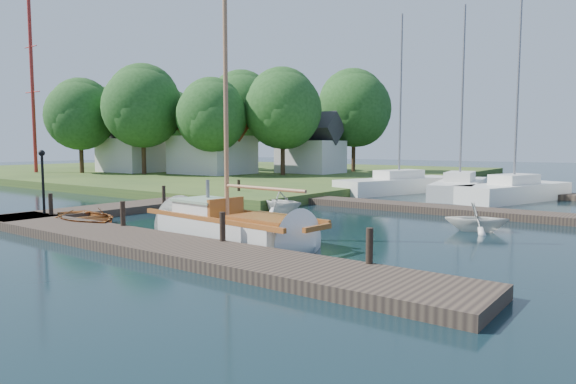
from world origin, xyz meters
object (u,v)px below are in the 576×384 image
Objects in this scene: mooring_post_2 at (223,226)px; marina_boat_0 at (399,184)px; mooring_post_1 at (123,213)px; tree_4 at (242,109)px; mooring_post_4 at (164,195)px; tree_6 at (102,118)px; lamp_post at (43,173)px; tree_5 at (171,120)px; tender_a at (190,202)px; tree_7 at (354,109)px; marina_boat_1 at (460,186)px; marina_boat_2 at (514,190)px; house_c at (311,149)px; tree_0 at (80,115)px; sailboat at (235,229)px; house_a at (212,145)px; tender_d at (477,215)px; tree_1 at (143,107)px; tree_3 at (283,109)px; house_b at (134,147)px; tree_2 at (212,115)px; dinghy at (86,215)px; tender_b at (281,199)px; mooring_post_0 at (51,204)px; mooring_post_3 at (369,246)px; mooring_post_5 at (239,187)px; radio_mast at (32,87)px.

mooring_post_2 is 19.45m from marina_boat_0.
mooring_post_1 is 0.08× the size of tree_4.
tree_6 is (-29.00, 16.05, 4.94)m from mooring_post_4.
lamp_post is 0.30× the size of tree_5.
tree_7 reaches higher than tender_a.
mooring_post_1 is 5.14m from lamp_post.
marina_boat_0 is (-3.57, 19.12, -0.14)m from mooring_post_2.
marina_boat_2 is (3.08, -0.76, 0.01)m from marina_boat_1.
house_c is at bearing 84.02° from marina_boat_2.
sailboat is at bearing -23.95° from tree_0.
sailboat is at bearing -43.47° from house_a.
house_c is 0.56× the size of tree_7.
tender_d is (11.86, 2.15, 0.17)m from tender_a.
tree_4 is (-26.74, 8.68, 5.79)m from marina_boat_2.
tree_5 is at bearing 126.87° from tree_1.
tree_0 reaches higher than mooring_post_4.
tender_d is at bearing -52.39° from tree_7.
tree_3 reaches higher than tender_d.
tree_4 is (-16.20, 21.59, 5.99)m from tender_a.
tree_4 reaches higher than house_b.
tree_4 is 1.19× the size of tree_5.
tree_2 is (-15.00, 19.05, 4.55)m from mooring_post_1.
tree_1 reaches higher than dinghy.
lamp_post reaches higher than tender_d.
sailboat is at bearing -55.90° from tree_3.
dinghy is at bearing 158.22° from tender_b.
tree_3 is at bearing 111.19° from mooring_post_4.
house_c is (6.00, 6.00, -0.38)m from house_a.
tender_d is 0.36× the size of house_b.
tree_2 is at bearing -6.34° from tree_6.
mooring_post_3 is at bearing 0.00° from mooring_post_0.
mooring_post_5 is 14.42m from marina_boat_2.
tree_3 reaches higher than house_b.
radio_mast reaches higher than marina_boat_1.
house_a is (-17.00, 21.00, 2.26)m from mooring_post_1.
house_c is (-8.20, 21.54, 2.20)m from tender_a.
tree_5 reaches higher than tree_2.
lamp_post is 27.67m from house_c.
tender_a is 22.32m from tree_1.
house_a is 11.06m from tree_5.
mooring_post_0 is 9.21m from tender_b.
radio_mast is (-40.06, 5.39, 7.48)m from tender_d.
dinghy is (-2.64, 0.30, -0.32)m from mooring_post_1.
sailboat is at bearing -48.28° from mooring_post_5.
mooring_post_2 is at bearing -56.08° from tree_3.
sailboat is 26.66m from tree_3.
marina_boat_1 is at bearing 76.31° from mooring_post_1.
tree_1 reaches higher than mooring_post_2.
tender_d is at bearing 53.85° from sailboat.
tree_4 is (-8.00, 4.00, 0.56)m from tree_3.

